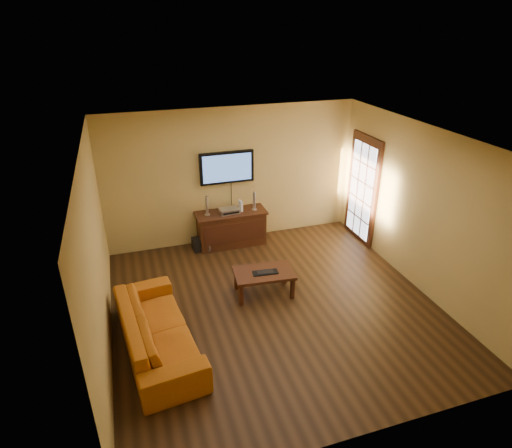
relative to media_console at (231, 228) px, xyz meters
name	(u,v)px	position (x,y,z in m)	size (l,w,h in m)	color
ground_plane	(275,306)	(0.12, -2.23, -0.36)	(5.00, 5.00, 0.00)	black
room_walls	(263,194)	(0.12, -1.60, 1.33)	(5.00, 5.00, 5.00)	tan
french_door	(362,191)	(2.57, -0.53, 0.69)	(0.07, 1.02, 2.22)	#32170B
media_console	(231,228)	(0.00, 0.00, 0.00)	(1.40, 0.53, 0.71)	#32170B
television	(227,168)	(0.00, 0.22, 1.20)	(1.06, 0.08, 0.63)	black
coffee_table	(264,275)	(0.06, -1.84, 0.01)	(1.02, 0.67, 0.42)	#32170B
sofa	(156,323)	(-1.75, -2.63, 0.07)	(2.18, 0.64, 0.85)	#B86014
speaker_left	(207,207)	(-0.47, 0.02, 0.53)	(0.10, 0.10, 0.38)	silver
speaker_right	(254,202)	(0.47, -0.03, 0.53)	(0.10, 0.10, 0.38)	silver
av_receiver	(229,211)	(-0.04, -0.01, 0.39)	(0.38, 0.27, 0.09)	silver
game_console	(241,206)	(0.21, 0.01, 0.45)	(0.04, 0.15, 0.21)	white
subwoofer	(199,244)	(-0.67, -0.04, -0.23)	(0.25, 0.25, 0.25)	black
bottle	(209,249)	(-0.51, -0.24, -0.27)	(0.06, 0.06, 0.18)	white
keyboard	(265,272)	(0.07, -1.88, 0.08)	(0.43, 0.20, 0.02)	black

